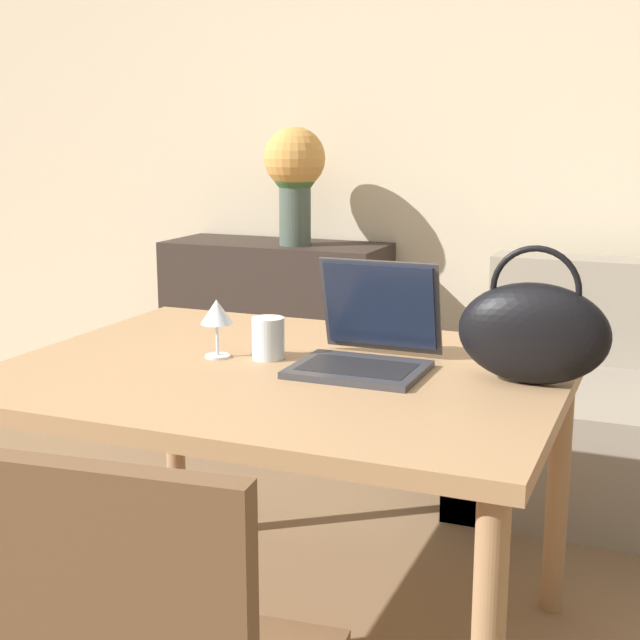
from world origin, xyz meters
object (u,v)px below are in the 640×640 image
(laptop, at_px, (369,339))
(flower_vase, at_px, (295,170))
(drinking_glass, at_px, (268,338))
(wine_glass, at_px, (217,314))
(handbag, at_px, (533,331))

(laptop, height_order, flower_vase, flower_vase)
(drinking_glass, height_order, wine_glass, wine_glass)
(laptop, bearing_deg, handbag, -1.54)
(laptop, xyz_separation_m, wine_glass, (-0.37, -0.07, 0.04))
(handbag, bearing_deg, laptop, 178.46)
(drinking_glass, bearing_deg, laptop, 7.10)
(drinking_glass, bearing_deg, handbag, 1.88)
(handbag, bearing_deg, wine_glass, -175.70)
(laptop, relative_size, wine_glass, 2.15)
(handbag, distance_m, flower_vase, 2.04)
(wine_glass, distance_m, flower_vase, 1.73)
(wine_glass, xyz_separation_m, flower_vase, (-0.51, 1.63, 0.28))
(wine_glass, distance_m, handbag, 0.76)
(flower_vase, bearing_deg, laptop, -60.57)
(laptop, bearing_deg, drinking_glass, -172.90)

